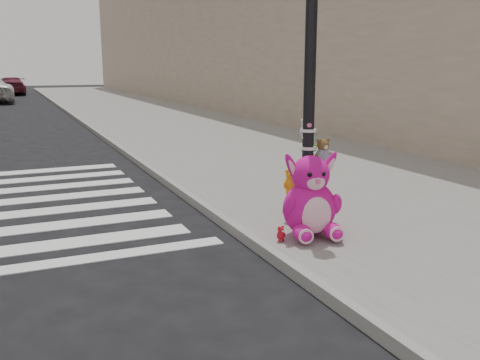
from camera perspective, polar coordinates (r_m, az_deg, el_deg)
name	(u,v)px	position (r m, az deg, el deg)	size (l,w,h in m)	color
ground	(168,313)	(5.36, -7.66, -13.85)	(120.00, 120.00, 0.00)	black
sidewalk_near	(235,142)	(16.10, -0.55, 4.12)	(7.00, 80.00, 0.14)	slate
curb_edge	(120,149)	(15.09, -12.70, 3.27)	(0.12, 80.00, 0.15)	gray
bld_near	(257,9)	(27.44, 1.84, 17.80)	(5.00, 60.00, 10.00)	#BBA38F
signal_pole	(310,106)	(7.57, 7.48, 7.88)	(0.70, 0.49, 4.00)	black
pink_bunny	(311,202)	(7.00, 7.54, -2.30)	(0.82, 0.93, 1.13)	#DA1293
red_teddy	(281,234)	(6.84, 4.36, -5.73)	(0.14, 0.10, 0.20)	red
car_maroon_near	(11,86)	(45.84, -23.24, 9.20)	(1.90, 4.68, 1.36)	maroon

